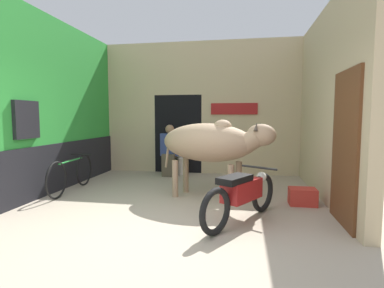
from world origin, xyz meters
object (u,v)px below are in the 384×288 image
(bicycle, at_px, (72,174))
(crate, at_px, (303,197))
(plastic_stool, at_px, (182,165))
(cow, at_px, (211,143))
(shopkeeper_seated, at_px, (169,149))
(motorcycle_near, at_px, (242,193))

(bicycle, relative_size, crate, 3.99)
(bicycle, height_order, plastic_stool, bicycle)
(plastic_stool, bearing_deg, crate, -41.54)
(cow, bearing_deg, crate, -4.16)
(shopkeeper_seated, bearing_deg, bicycle, -128.98)
(cow, bearing_deg, plastic_stool, 114.55)
(shopkeeper_seated, bearing_deg, crate, -35.93)
(motorcycle_near, height_order, bicycle, motorcycle_near)
(bicycle, bearing_deg, cow, -1.07)
(cow, relative_size, shopkeeper_seated, 1.69)
(plastic_stool, bearing_deg, bicycle, -130.75)
(cow, distance_m, plastic_stool, 2.47)
(motorcycle_near, bearing_deg, bicycle, 160.51)
(plastic_stool, distance_m, crate, 3.39)
(bicycle, relative_size, plastic_stool, 3.86)
(motorcycle_near, bearing_deg, shopkeeper_seated, 120.69)
(cow, bearing_deg, bicycle, 178.93)
(shopkeeper_seated, distance_m, plastic_stool, 0.55)
(cow, relative_size, bicycle, 1.23)
(motorcycle_near, xyz_separation_m, bicycle, (-3.32, 1.18, -0.06))
(crate, bearing_deg, cow, 175.84)
(shopkeeper_seated, xyz_separation_m, crate, (2.81, -2.04, -0.53))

